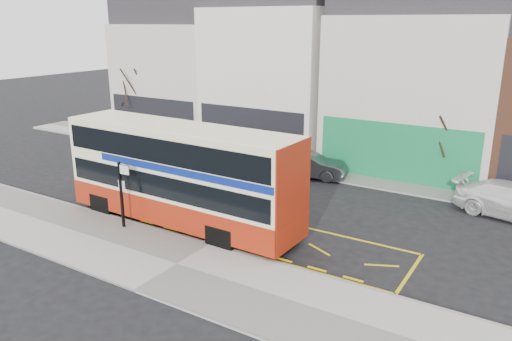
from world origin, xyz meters
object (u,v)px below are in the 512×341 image
Objects in this scene: double_decker_bus at (181,174)px; street_tree_right at (447,124)px; bus_stop_post at (122,188)px; car_grey at (307,165)px; street_tree_left at (135,77)px; car_silver at (167,145)px.

street_tree_right is (8.04, 10.85, 1.11)m from double_decker_bus.
double_decker_bus is 2.17× the size of street_tree_right.
street_tree_right is (9.67, 12.57, 1.52)m from bus_stop_post.
bus_stop_post is at bearing 150.40° from car_grey.
street_tree_left is (-11.59, 12.52, 2.63)m from bus_stop_post.
street_tree_left is 1.33× the size of street_tree_right.
car_grey is at bearing 81.73° from double_decker_bus.
double_decker_bus is 11.49m from car_silver.
bus_stop_post is (-1.64, -1.72, -0.41)m from double_decker_bus.
street_tree_left is at bearing 63.26° from car_silver.
car_silver reaches higher than car_grey.
car_silver is at bearing 136.11° from double_decker_bus.
street_tree_left is 21.29m from street_tree_right.
car_silver is at bearing -170.13° from street_tree_right.
car_silver is at bearing -28.04° from street_tree_left.
double_decker_bus is at bearing 42.68° from bus_stop_post.
street_tree_left reaches higher than car_silver.
car_grey is 0.65× the size of street_tree_left.
street_tree_left is at bearing 129.10° from bus_stop_post.
bus_stop_post is at bearing -145.40° from car_silver.
double_decker_bus is 2.50× the size of car_grey.
double_decker_bus is 1.63× the size of street_tree_left.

